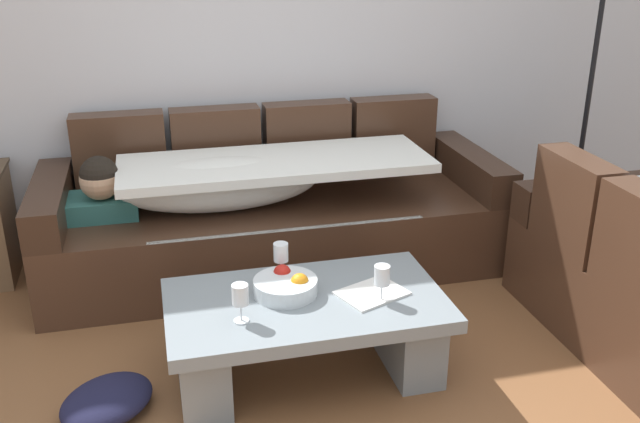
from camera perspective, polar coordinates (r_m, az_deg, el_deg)
The scene contains 10 objects.
back_wall at distance 4.32m, azimuth -7.04°, elevation 15.00°, with size 9.00×0.10×2.70m, color silver.
couch_along_wall at distance 4.08m, azimuth -4.39°, elevation -0.20°, with size 2.59×0.92×0.88m.
coffee_table at distance 3.13m, azimuth -1.14°, elevation -9.32°, with size 1.20×0.68×0.38m.
fruit_bowl at distance 3.08m, azimuth -2.75°, elevation -5.99°, with size 0.28×0.28×0.10m.
wine_glass_near_left at distance 2.85m, azimuth -6.47°, elevation -6.82°, with size 0.07×0.07×0.17m.
wine_glass_near_right at distance 2.99m, azimuth 5.03°, elevation -5.28°, with size 0.07×0.07×0.17m.
wine_glass_far_back at distance 3.19m, azimuth -3.18°, elevation -3.43°, with size 0.07×0.07×0.17m.
open_magazine at distance 3.09m, azimuth 4.22°, elevation -6.59°, with size 0.28×0.21×0.01m, color white.
floor_lamp at distance 4.63m, azimuth 21.04°, elevation 11.28°, with size 0.33×0.31×1.95m.
crumpled_garment at distance 3.12m, azimuth -16.85°, elevation -14.44°, with size 0.40×0.32×0.12m, color #191933.
Camera 1 is at (-0.53, -2.11, 1.86)m, focal length 39.57 mm.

